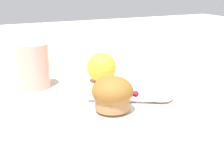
% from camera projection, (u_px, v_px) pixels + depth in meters
% --- Properties ---
extents(ground_plane, '(3.00, 3.00, 0.00)m').
position_uv_depth(ground_plane, '(127.00, 111.00, 0.65)').
color(ground_plane, beige).
extents(plate, '(0.25, 0.25, 0.02)m').
position_uv_depth(plate, '(138.00, 111.00, 0.62)').
color(plate, silver).
rests_on(plate, ground_plane).
extents(muffin, '(0.08, 0.08, 0.06)m').
position_uv_depth(muffin, '(112.00, 94.00, 0.60)').
color(muffin, '#9E7047').
rests_on(muffin, plate).
extents(cream_ramekin, '(0.06, 0.06, 0.02)m').
position_uv_depth(cream_ramekin, '(160.00, 92.00, 0.66)').
color(cream_ramekin, silver).
rests_on(cream_ramekin, plate).
extents(berry_pair, '(0.03, 0.01, 0.01)m').
position_uv_depth(berry_pair, '(133.00, 94.00, 0.66)').
color(berry_pair, maroon).
rests_on(berry_pair, plate).
extents(butter_knife, '(0.14, 0.09, 0.00)m').
position_uv_depth(butter_knife, '(125.00, 99.00, 0.65)').
color(butter_knife, silver).
rests_on(butter_knife, plate).
extents(orange_fruit, '(0.08, 0.08, 0.08)m').
position_uv_depth(orange_fruit, '(102.00, 67.00, 0.83)').
color(orange_fruit, '#F4A82D').
rests_on(orange_fruit, ground_plane).
extents(juice_glass, '(0.08, 0.08, 0.11)m').
position_uv_depth(juice_glass, '(33.00, 66.00, 0.78)').
color(juice_glass, '#E5998C').
rests_on(juice_glass, ground_plane).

